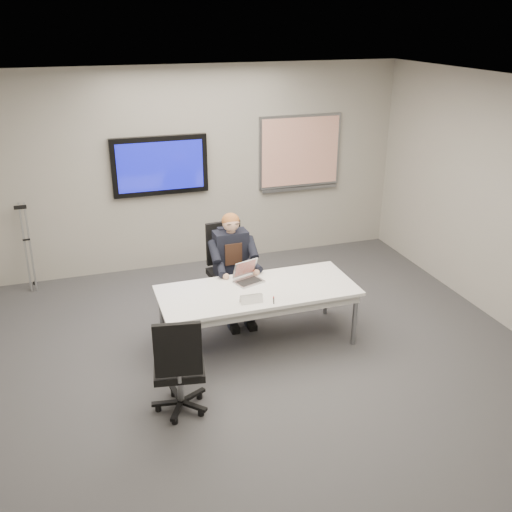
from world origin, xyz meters
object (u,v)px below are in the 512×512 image
object	(u,v)px
office_chair_far	(229,284)
seated_person	(235,279)
laptop	(247,276)
conference_table	(258,295)
office_chair_near	(180,382)

from	to	relation	value
office_chair_far	seated_person	size ratio (longest dim) A/B	0.85
office_chair_far	laptop	size ratio (longest dim) A/B	2.93
office_chair_far	conference_table	bearing A→B (deg)	-90.01
office_chair_near	seated_person	size ratio (longest dim) A/B	0.80
conference_table	laptop	distance (m)	0.28
conference_table	seated_person	xyz separation A→B (m)	(-0.08, 0.62, -0.07)
seated_person	laptop	bearing A→B (deg)	-85.97
office_chair_far	office_chair_near	distance (m)	2.05
office_chair_far	seated_person	bearing A→B (deg)	-94.33
office_chair_near	office_chair_far	bearing A→B (deg)	-108.77
conference_table	laptop	world-z (taller)	laptop
conference_table	seated_person	bearing A→B (deg)	96.86
conference_table	office_chair_near	bearing A→B (deg)	-138.27
office_chair_far	seated_person	distance (m)	0.30
office_chair_near	laptop	xyz separation A→B (m)	(1.01, 1.19, 0.39)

